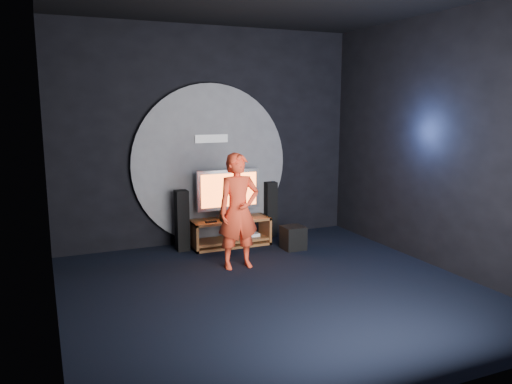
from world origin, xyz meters
The scene contains 14 objects.
floor centered at (0.00, 0.00, 0.00)m, with size 5.00×5.00×0.00m, color black.
back_wall centered at (0.00, 2.50, 1.75)m, with size 5.00×0.04×3.50m, color black.
front_wall centered at (0.00, -2.50, 1.75)m, with size 5.00×0.04×3.50m, color black.
left_wall centered at (-2.50, 0.00, 1.75)m, with size 0.04×5.00×3.50m, color black.
right_wall centered at (2.50, 0.00, 1.75)m, with size 0.04×5.00×3.50m, color black.
wall_disc_panel centered at (0.00, 2.44, 1.30)m, with size 2.60×0.11×2.60m.
media_console centered at (0.19, 2.05, 0.20)m, with size 1.27×0.45×0.45m.
tv centered at (0.19, 2.12, 0.88)m, with size 1.05×0.22×0.79m.
center_speaker centered at (0.19, 1.93, 0.53)m, with size 0.40×0.15×0.15m, color black.
remote centered at (-0.18, 1.93, 0.46)m, with size 0.18×0.05×0.02m, color black.
tower_speaker_left centered at (-0.59, 2.12, 0.48)m, with size 0.19×0.21×0.96m, color black.
tower_speaker_right centered at (1.03, 2.35, 0.48)m, with size 0.19×0.21×0.96m, color black.
subwoofer centered at (1.04, 1.49, 0.18)m, with size 0.33×0.33×0.37m, color black.
player centered at (-0.08, 1.00, 0.81)m, with size 0.59×0.39×1.62m, color #FA4122.
Camera 1 is at (-2.55, -5.29, 2.29)m, focal length 35.00 mm.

